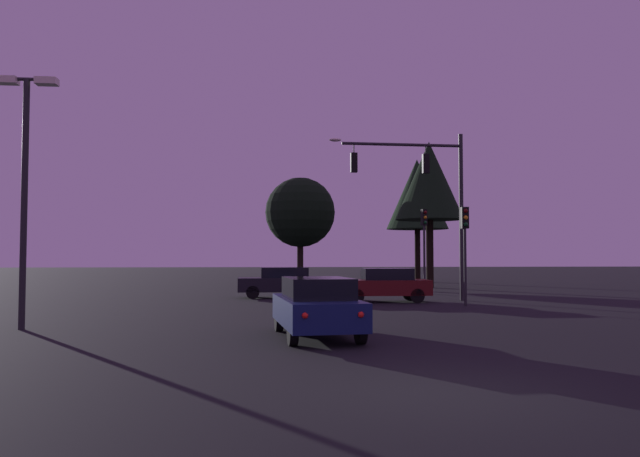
{
  "coord_description": "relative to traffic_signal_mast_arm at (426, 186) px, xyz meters",
  "views": [
    {
      "loc": [
        -2.76,
        -9.13,
        2.06
      ],
      "look_at": [
        -0.05,
        19.8,
        3.39
      ],
      "focal_mm": 34.26,
      "sensor_mm": 36.0,
      "label": 1
    }
  ],
  "objects": [
    {
      "name": "ground_plane",
      "position": [
        -4.82,
        5.92,
        -5.33
      ],
      "size": [
        168.0,
        168.0,
        0.0
      ],
      "primitive_type": "plane",
      "color": "black",
      "rests_on": "ground"
    },
    {
      "name": "traffic_signal_mast_arm",
      "position": [
        0.0,
        0.0,
        0.0
      ],
      "size": [
        6.35,
        0.51,
        7.81
      ],
      "color": "#232326",
      "rests_on": "ground"
    },
    {
      "name": "tree_left_far",
      "position": [
        4.96,
        20.97,
        1.79
      ],
      "size": [
        5.03,
        5.03,
        10.01
      ],
      "color": "black",
      "rests_on": "ground"
    },
    {
      "name": "tree_center_horizon",
      "position": [
        3.37,
        11.6,
        1.7
      ],
      "size": [
        4.48,
        4.48,
        9.68
      ],
      "color": "black",
      "rests_on": "ground"
    },
    {
      "name": "parking_lot_lamp_post",
      "position": [
        -14.34,
        -9.73,
        -0.69
      ],
      "size": [
        1.7,
        0.36,
        7.19
      ],
      "color": "#232326",
      "rests_on": "ground"
    },
    {
      "name": "car_crossing_left",
      "position": [
        -2.07,
        -0.4,
        -4.53
      ],
      "size": [
        4.17,
        1.81,
        1.52
      ],
      "color": "#4C0F0F",
      "rests_on": "ground"
    },
    {
      "name": "tree_behind_sign",
      "position": [
        -4.81,
        17.55,
        -0.0
      ],
      "size": [
        5.2,
        5.2,
        7.94
      ],
      "color": "black",
      "rests_on": "ground"
    },
    {
      "name": "traffic_light_corner_right",
      "position": [
        1.3,
        5.25,
        -2.04
      ],
      "size": [
        0.36,
        0.38,
        4.66
      ],
      "color": "#232326",
      "rests_on": "ground"
    },
    {
      "name": "car_crossing_right",
      "position": [
        -6.6,
        2.77,
        -4.53
      ],
      "size": [
        4.36,
        1.82,
        1.52
      ],
      "color": "black",
      "rests_on": "ground"
    },
    {
      "name": "car_nearside_lane",
      "position": [
        -6.2,
        -12.16,
        -4.53
      ],
      "size": [
        2.17,
        4.4,
        1.52
      ],
      "color": "#0F1947",
      "rests_on": "ground"
    },
    {
      "name": "traffic_light_corner_left",
      "position": [
        0.82,
        -2.97,
        -2.4
      ],
      "size": [
        0.3,
        0.35,
        4.12
      ],
      "color": "#232326",
      "rests_on": "ground"
    }
  ]
}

